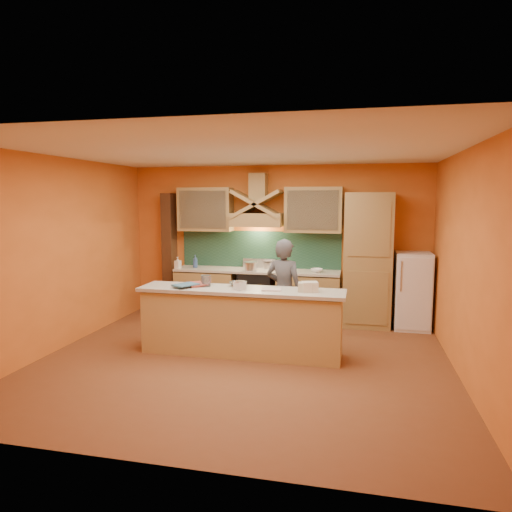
% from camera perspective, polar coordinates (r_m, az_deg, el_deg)
% --- Properties ---
extents(floor, '(5.50, 5.00, 0.01)m').
position_cam_1_polar(floor, '(6.35, -1.67, -13.06)').
color(floor, brown).
rests_on(floor, ground).
extents(ceiling, '(5.50, 5.00, 0.01)m').
position_cam_1_polar(ceiling, '(5.99, -1.77, 12.98)').
color(ceiling, white).
rests_on(ceiling, wall_back).
extents(wall_back, '(5.50, 0.02, 2.80)m').
position_cam_1_polar(wall_back, '(8.44, 2.51, 1.75)').
color(wall_back, orange).
rests_on(wall_back, floor).
extents(wall_front, '(5.50, 0.02, 2.80)m').
position_cam_1_polar(wall_front, '(3.68, -11.51, -5.41)').
color(wall_front, orange).
rests_on(wall_front, floor).
extents(wall_left, '(0.02, 5.00, 2.80)m').
position_cam_1_polar(wall_left, '(7.20, -23.43, 0.24)').
color(wall_left, orange).
rests_on(wall_left, floor).
extents(wall_right, '(0.02, 5.00, 2.80)m').
position_cam_1_polar(wall_right, '(5.96, 24.84, -1.15)').
color(wall_right, orange).
rests_on(wall_right, floor).
extents(base_cabinet_left, '(1.10, 0.60, 0.86)m').
position_cam_1_polar(base_cabinet_left, '(8.61, -6.13, -4.71)').
color(base_cabinet_left, '#A5834B').
rests_on(base_cabinet_left, floor).
extents(base_cabinet_right, '(1.10, 0.60, 0.86)m').
position_cam_1_polar(base_cabinet_right, '(8.20, 6.59, -5.31)').
color(base_cabinet_right, '#A5834B').
rests_on(base_cabinet_right, floor).
extents(counter_top, '(3.00, 0.62, 0.04)m').
position_cam_1_polar(counter_top, '(8.27, 0.08, -1.85)').
color(counter_top, beige).
rests_on(counter_top, base_cabinet_left).
extents(stove, '(0.60, 0.58, 0.90)m').
position_cam_1_polar(stove, '(8.35, 0.08, -4.90)').
color(stove, black).
rests_on(stove, floor).
extents(backsplash, '(3.00, 0.03, 0.70)m').
position_cam_1_polar(backsplash, '(8.50, 0.50, 0.78)').
color(backsplash, '#1C3E2F').
rests_on(backsplash, wall_back).
extents(range_hood, '(0.92, 0.50, 0.24)m').
position_cam_1_polar(range_hood, '(8.22, 0.15, 4.55)').
color(range_hood, '#A5834B').
rests_on(range_hood, wall_back).
extents(hood_chimney, '(0.30, 0.30, 0.50)m').
position_cam_1_polar(hood_chimney, '(8.31, 0.31, 8.58)').
color(hood_chimney, '#A5834B').
rests_on(hood_chimney, wall_back).
extents(upper_cabinet_left, '(1.00, 0.35, 0.80)m').
position_cam_1_polar(upper_cabinet_left, '(8.56, -6.32, 5.82)').
color(upper_cabinet_left, '#A5834B').
rests_on(upper_cabinet_left, wall_back).
extents(upper_cabinet_right, '(1.00, 0.35, 0.80)m').
position_cam_1_polar(upper_cabinet_right, '(8.13, 7.20, 5.74)').
color(upper_cabinet_right, '#A5834B').
rests_on(upper_cabinet_right, wall_back).
extents(pantry_column, '(0.80, 0.60, 2.30)m').
position_cam_1_polar(pantry_column, '(8.04, 13.77, -0.51)').
color(pantry_column, '#A5834B').
rests_on(pantry_column, floor).
extents(fridge, '(0.58, 0.60, 1.30)m').
position_cam_1_polar(fridge, '(8.17, 18.95, -4.13)').
color(fridge, white).
rests_on(fridge, floor).
extents(trim_column_left, '(0.20, 0.30, 2.30)m').
position_cam_1_polar(trim_column_left, '(8.92, -10.75, 0.31)').
color(trim_column_left, '#472816').
rests_on(trim_column_left, floor).
extents(island_body, '(2.80, 0.55, 0.88)m').
position_cam_1_polar(island_body, '(6.51, -1.89, -8.46)').
color(island_body, tan).
rests_on(island_body, floor).
extents(island_top, '(2.90, 0.62, 0.05)m').
position_cam_1_polar(island_top, '(6.40, -1.90, -4.32)').
color(island_top, beige).
rests_on(island_top, island_body).
extents(person, '(0.66, 0.53, 1.60)m').
position_cam_1_polar(person, '(6.95, 3.52, -4.42)').
color(person, '#4C4C51').
rests_on(person, floor).
extents(pot_large, '(0.22, 0.22, 0.16)m').
position_cam_1_polar(pot_large, '(8.13, -0.69, -1.43)').
color(pot_large, silver).
rests_on(pot_large, stove).
extents(pot_small, '(0.21, 0.21, 0.14)m').
position_cam_1_polar(pot_small, '(8.37, 1.63, -1.26)').
color(pot_small, silver).
rests_on(pot_small, stove).
extents(soap_bottle_a, '(0.12, 0.12, 0.21)m').
position_cam_1_polar(soap_bottle_a, '(8.52, -9.75, -0.82)').
color(soap_bottle_a, silver).
rests_on(soap_bottle_a, counter_top).
extents(soap_bottle_b, '(0.09, 0.10, 0.24)m').
position_cam_1_polar(soap_bottle_b, '(8.55, -7.60, -0.67)').
color(soap_bottle_b, '#304D85').
rests_on(soap_bottle_b, counter_top).
extents(bowl_back, '(0.22, 0.22, 0.06)m').
position_cam_1_polar(bowl_back, '(8.03, 7.60, -1.80)').
color(bowl_back, white).
rests_on(bowl_back, counter_top).
extents(dish_rack, '(0.36, 0.33, 0.10)m').
position_cam_1_polar(dish_rack, '(8.21, 2.97, -1.41)').
color(dish_rack, silver).
rests_on(dish_rack, counter_top).
extents(book_lower, '(0.42, 0.43, 0.03)m').
position_cam_1_polar(book_lower, '(6.64, -8.49, -3.60)').
color(book_lower, '#B84E41').
rests_on(book_lower, island_top).
extents(book_upper, '(0.38, 0.41, 0.03)m').
position_cam_1_polar(book_upper, '(6.65, -9.44, -3.45)').
color(book_upper, '#3A6680').
rests_on(book_upper, island_top).
extents(jar_large, '(0.18, 0.18, 0.14)m').
position_cam_1_polar(jar_large, '(6.69, -6.29, -3.01)').
color(jar_large, white).
rests_on(jar_large, island_top).
extents(jar_small, '(0.14, 0.14, 0.13)m').
position_cam_1_polar(jar_small, '(6.59, -6.22, -3.24)').
color(jar_small, silver).
rests_on(jar_small, island_top).
extents(kitchen_scale, '(0.17, 0.17, 0.11)m').
position_cam_1_polar(kitchen_scale, '(6.31, -2.05, -3.74)').
color(kitchen_scale, silver).
rests_on(kitchen_scale, island_top).
extents(mixing_bowl, '(0.27, 0.27, 0.06)m').
position_cam_1_polar(mixing_bowl, '(6.58, -2.21, -3.50)').
color(mixing_bowl, silver).
rests_on(mixing_bowl, island_top).
extents(cloth, '(0.29, 0.23, 0.02)m').
position_cam_1_polar(cloth, '(6.29, 1.93, -4.20)').
color(cloth, beige).
rests_on(cloth, island_top).
extents(grocery_bag_a, '(0.25, 0.22, 0.13)m').
position_cam_1_polar(grocery_bag_a, '(6.21, 6.75, -3.84)').
color(grocery_bag_a, beige).
rests_on(grocery_bag_a, island_top).
extents(grocery_bag_b, '(0.21, 0.17, 0.12)m').
position_cam_1_polar(grocery_bag_b, '(6.22, 6.23, -3.88)').
color(grocery_bag_b, beige).
rests_on(grocery_bag_b, island_top).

